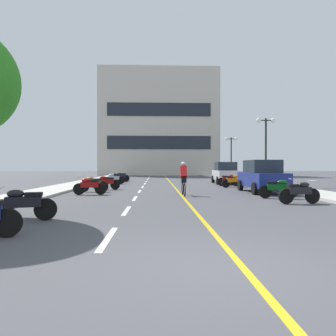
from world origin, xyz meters
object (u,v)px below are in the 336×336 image
object	(u,v)px
street_lamp_far	(231,148)
motorcycle_3	(278,188)
motorcycle_7	(233,181)
motorcycle_9	(114,178)
parked_car_near	(262,176)
motorcycle_2	(300,192)
motorcycle_1	(23,204)
motorcycle_5	(93,184)
street_lamp_mid	(266,136)
motorcycle_11	(120,177)
motorcycle_6	(106,182)
motorcycle_12	(121,176)
motorcycle_8	(229,180)
cyclist_rider	(184,178)
parked_car_mid	(225,173)
motorcycle_4	(90,186)
motorcycle_10	(117,177)

from	to	relation	value
street_lamp_far	motorcycle_3	bearing A→B (deg)	-97.67
motorcycle_7	motorcycle_9	world-z (taller)	same
parked_car_near	motorcycle_2	world-z (taller)	parked_car_near
motorcycle_1	motorcycle_5	size ratio (longest dim) A/B	0.99
street_lamp_mid	motorcycle_1	xyz separation A→B (m)	(-11.73, -14.65, -3.29)
motorcycle_5	motorcycle_11	world-z (taller)	same
motorcycle_6	motorcycle_12	world-z (taller)	same
motorcycle_8	cyclist_rider	xyz separation A→B (m)	(-4.00, -7.29, 0.41)
street_lamp_far	motorcycle_1	size ratio (longest dim) A/B	2.72
cyclist_rider	parked_car_mid	bearing A→B (deg)	67.01
motorcycle_9	motorcycle_4	bearing A→B (deg)	-89.59
motorcycle_3	motorcycle_6	distance (m)	10.40
motorcycle_4	motorcycle_12	xyz separation A→B (m)	(-0.13, 15.49, 0.00)
motorcycle_3	motorcycle_12	size ratio (longest dim) A/B	1.00
motorcycle_5	motorcycle_9	world-z (taller)	same
motorcycle_10	cyclist_rider	xyz separation A→B (m)	(4.92, -12.21, 0.41)
parked_car_near	motorcycle_1	world-z (taller)	parked_car_near
motorcycle_3	motorcycle_6	bearing A→B (deg)	146.77
street_lamp_far	motorcycle_10	bearing A→B (deg)	-150.88
motorcycle_3	motorcycle_5	size ratio (longest dim) A/B	0.99
motorcycle_5	motorcycle_6	distance (m)	1.76
street_lamp_far	motorcycle_10	world-z (taller)	street_lamp_far
motorcycle_11	motorcycle_9	bearing A→B (deg)	-91.23
parked_car_mid	motorcycle_9	distance (m)	9.34
motorcycle_4	motorcycle_5	size ratio (longest dim) A/B	1.00
motorcycle_2	motorcycle_12	world-z (taller)	same
street_lamp_far	parked_car_near	size ratio (longest dim) A/B	1.09
motorcycle_10	motorcycle_1	bearing A→B (deg)	-90.05
parked_car_mid	cyclist_rider	world-z (taller)	parked_car_mid
motorcycle_2	motorcycle_12	bearing A→B (deg)	115.04
motorcycle_2	motorcycle_4	xyz separation A→B (m)	(-9.06, 4.19, 0.00)
street_lamp_mid	motorcycle_11	world-z (taller)	street_lamp_mid
motorcycle_8	motorcycle_7	bearing A→B (deg)	-92.29
motorcycle_2	motorcycle_8	distance (m)	11.01
motorcycle_2	motorcycle_9	bearing A→B (deg)	123.50
motorcycle_10	motorcycle_12	bearing A→B (deg)	90.41
parked_car_near	motorcycle_2	distance (m)	5.37
street_lamp_mid	motorcycle_5	bearing A→B (deg)	-156.76
motorcycle_4	motorcycle_9	world-z (taller)	same
street_lamp_far	motorcycle_4	xyz separation A→B (m)	(-11.74, -18.33, -3.04)
parked_car_near	motorcycle_10	size ratio (longest dim) A/B	2.49
parked_car_mid	cyclist_rider	xyz separation A→B (m)	(-4.44, -10.47, -0.03)
motorcycle_6	motorcycle_11	world-z (taller)	same
parked_car_mid	motorcycle_7	distance (m)	4.80
street_lamp_far	motorcycle_11	xyz separation A→B (m)	(-11.73, -4.72, -3.04)
street_lamp_far	cyclist_rider	size ratio (longest dim) A/B	2.58
parked_car_mid	motorcycle_7	xyz separation A→B (m)	(-0.51, -4.75, -0.44)
parked_car_near	motorcycle_10	world-z (taller)	parked_car_near
cyclist_rider	motorcycle_3	bearing A→B (deg)	-22.28
street_lamp_mid	street_lamp_far	bearing A→B (deg)	89.35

